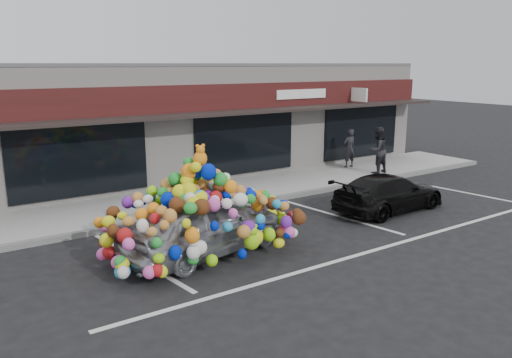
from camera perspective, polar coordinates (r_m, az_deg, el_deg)
ground at (r=12.81m, az=0.65°, el=-6.54°), size 90.00×90.00×0.00m
shop_building at (r=19.74m, az=-13.40°, el=6.50°), size 24.00×7.20×4.31m
sidewalk at (r=16.10m, az=-7.42°, el=-2.26°), size 26.00×3.00×0.15m
kerb at (r=14.82m, az=-4.82°, el=-3.55°), size 26.00×0.18×0.16m
parking_stripe_left at (r=11.61m, az=-13.25°, el=-9.02°), size 0.73×4.37×0.01m
parking_stripe_mid at (r=14.64m, az=9.31°, el=-4.18°), size 0.73×4.37×0.01m
parking_stripe_right at (r=18.64m, az=21.58°, el=-1.19°), size 0.73×4.37×0.01m
lane_line at (r=12.45m, az=14.48°, el=-7.56°), size 14.00×0.12×0.01m
toy_car at (r=11.46m, az=-6.03°, el=-4.49°), size 2.96×4.63×2.52m
black_sedan at (r=15.34m, az=14.97°, el=-1.52°), size 1.71×3.88×1.11m
pedestrian_a at (r=20.69m, az=10.61°, el=3.49°), size 0.60×0.41×1.58m
pedestrian_b at (r=19.78m, az=13.71°, el=3.22°), size 0.88×0.70×1.79m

